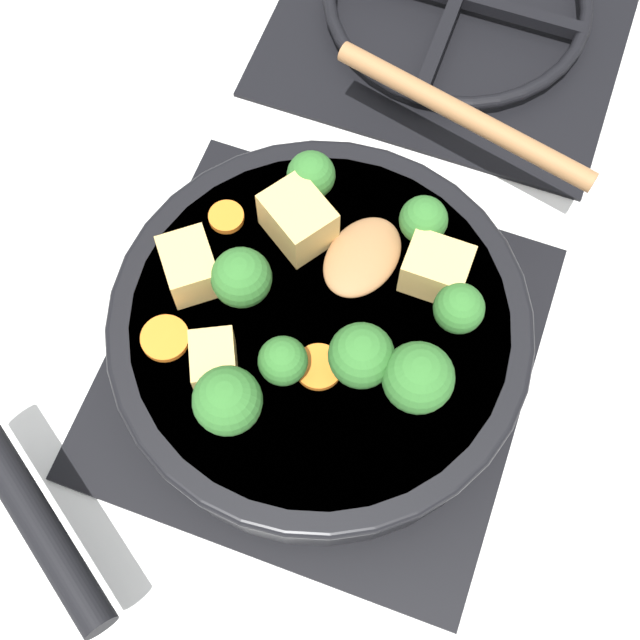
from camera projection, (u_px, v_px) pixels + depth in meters
The scene contains 20 objects.
ground_plane at pixel (320, 360), 0.68m from camera, with size 2.40×2.40×0.00m, color silver.
front_burner_grate at pixel (320, 355), 0.67m from camera, with size 0.31×0.31×0.03m.
rear_burner_grate at pixel (456, 4), 0.80m from camera, with size 0.31×0.31×0.03m.
skillet_pan at pixel (317, 335), 0.63m from camera, with size 0.35×0.39×0.05m.
wooden_spoon at pixel (420, 177), 0.64m from camera, with size 0.21×0.21×0.02m.
tofu_cube_center_large at pixel (436, 269), 0.60m from camera, with size 0.04×0.03×0.03m, color tan.
tofu_cube_near_handle at pixel (214, 361), 0.58m from camera, with size 0.04×0.03×0.03m, color tan.
tofu_cube_east_chunk at pixel (298, 219), 0.62m from camera, with size 0.05×0.04×0.04m, color tan.
tofu_cube_west_chunk at pixel (187, 271), 0.60m from camera, with size 0.04×0.03×0.03m, color tan.
broccoli_floret_near_spoon at pixel (423, 220), 0.61m from camera, with size 0.03×0.03×0.04m.
broccoli_floret_center_top at pixel (311, 176), 0.63m from camera, with size 0.03×0.03×0.04m.
broccoli_floret_east_rim at pixel (227, 401), 0.56m from camera, with size 0.04×0.04×0.05m.
broccoli_floret_west_rim at pixel (459, 309), 0.59m from camera, with size 0.03×0.03×0.04m.
broccoli_floret_north_edge at pixel (418, 378), 0.56m from camera, with size 0.05×0.05×0.05m.
broccoli_floret_south_cluster at pixel (243, 275), 0.59m from camera, with size 0.04×0.04×0.05m.
broccoli_floret_mid_floret at pixel (283, 361), 0.57m from camera, with size 0.03×0.03×0.04m.
broccoli_floret_small_inner at pixel (361, 356), 0.57m from camera, with size 0.04×0.04×0.05m.
carrot_slice_orange_thin at pixel (165, 338), 0.60m from camera, with size 0.03×0.03×0.01m, color orange.
carrot_slice_near_center at pixel (226, 217), 0.64m from camera, with size 0.03×0.03×0.01m, color orange.
carrot_slice_edge_slice at pixel (319, 367), 0.59m from camera, with size 0.03×0.03×0.01m, color orange.
Camera 1 is at (0.08, -0.22, 0.64)m, focal length 50.00 mm.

